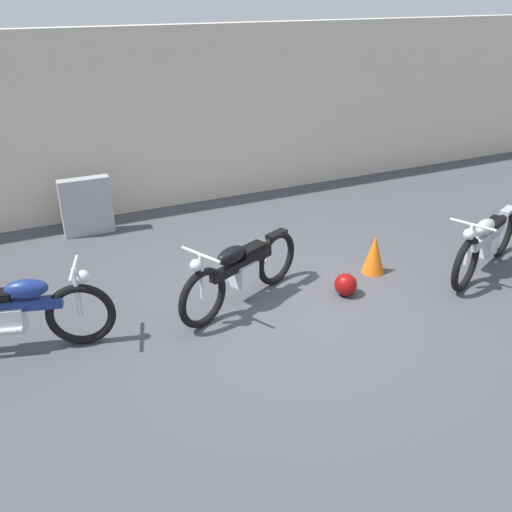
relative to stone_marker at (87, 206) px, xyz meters
name	(u,v)px	position (x,y,z in m)	size (l,w,h in m)	color
ground_plane	(289,307)	(1.83, -3.42, -0.46)	(40.00, 40.00, 0.00)	#47474C
building_wall	(177,119)	(1.83, 0.78, 1.07)	(18.00, 0.30, 3.06)	beige
stone_marker	(87,206)	(0.00, 0.00, 0.00)	(0.79, 0.20, 0.93)	#9E9EA3
helmet	(346,285)	(2.63, -3.47, -0.31)	(0.30, 0.30, 0.30)	maroon
traffic_cone	(374,254)	(3.33, -3.10, -0.19)	(0.32, 0.32, 0.55)	orange
motorcycle_black	(241,271)	(1.32, -3.08, -0.01)	(1.96, 1.03, 0.95)	black
motorcycle_blue	(14,313)	(-1.28, -2.95, 0.00)	(2.09, 0.82, 0.96)	black
motorcycle_silver	(486,242)	(4.71, -3.74, -0.01)	(1.97, 1.02, 0.95)	black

